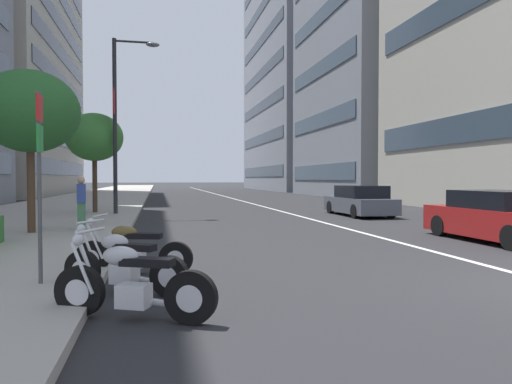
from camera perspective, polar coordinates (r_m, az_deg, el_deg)
The scene contains 14 objects.
sidewalk_right_plaza at distance 36.24m, azimuth -19.75°, elevation -1.04°, with size 160.00×8.17×0.15m, color #A39E93.
lane_centre_stripe at distance 41.40m, azimuth -3.10°, elevation -0.72°, with size 110.00×0.16×0.01m, color silver.
motorcycle_by_sign_pole at distance 5.96m, azimuth -14.85°, elevation -11.04°, with size 0.99×1.97×1.10m.
motorcycle_far_end_row at distance 7.38m, azimuth -15.89°, elevation -8.67°, with size 1.19×1.89×1.08m.
motorcycle_under_tarp at distance 8.69m, azimuth -14.83°, elevation -7.11°, with size 0.79×2.08×1.08m.
car_lead_in_lane at distance 14.35m, azimuth 27.56°, elevation -2.77°, with size 4.45×1.92×1.39m.
car_mid_block_traffic at distance 22.19m, azimuth 12.51°, elevation -1.13°, with size 4.60×1.94×1.40m.
parking_sign_by_curb at distance 7.66m, azimuth -24.88°, elevation 3.14°, with size 0.32×0.06×2.87m.
street_lamp_with_banners at distance 22.05m, azimuth -16.08°, elevation 9.83°, with size 1.26×2.07×7.79m.
street_tree_far_plaza at distance 15.15m, azimuth -25.83°, elevation 8.79°, with size 2.78×2.78×4.69m.
street_tree_mid_sidewalk at distance 23.15m, azimuth -19.09°, elevation 6.30°, with size 2.62×2.62×4.61m.
pedestrian_on_plaza at distance 15.36m, azimuth -20.50°, elevation -1.25°, with size 0.43×0.31×1.63m.
office_tower_near_left at distance 50.98m, azimuth 16.76°, elevation 16.19°, with size 18.66×16.17×29.15m.
office_tower_mid_left at distance 76.15m, azimuth 8.63°, elevation 13.40°, with size 28.85×21.24×34.50m.
Camera 1 is at (-5.87, 6.35, 1.72)m, focal length 32.83 mm.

